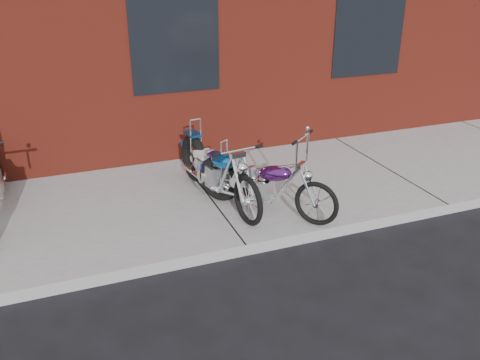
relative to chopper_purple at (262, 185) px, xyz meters
name	(u,v)px	position (x,y,z in m)	size (l,w,h in m)	color
ground	(246,256)	(-0.52, -0.76, -0.52)	(120.00, 120.00, 0.00)	black
sidewalk	(208,199)	(-0.52, 0.74, -0.44)	(22.00, 3.00, 0.15)	gray
chopper_purple	(262,185)	(0.00, 0.00, 0.00)	(1.36, 1.65, 1.15)	black
chopper_blue	(217,172)	(-0.44, 0.57, 0.04)	(0.61, 2.26, 0.99)	black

